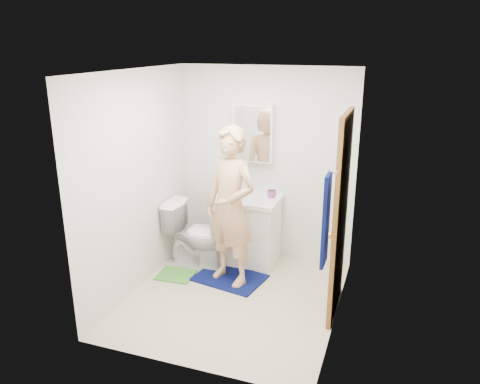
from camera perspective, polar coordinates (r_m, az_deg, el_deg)
name	(u,v)px	position (r m, az deg, el deg)	size (l,w,h in m)	color
floor	(233,299)	(5.22, -0.81, -12.86)	(2.20, 2.40, 0.02)	beige
ceiling	(232,70)	(4.49, -0.95, 14.69)	(2.20, 2.40, 0.02)	white
wall_back	(266,165)	(5.83, 3.22, 3.35)	(2.20, 0.02, 2.40)	silver
wall_front	(179,239)	(3.68, -7.39, -5.67)	(2.20, 0.02, 2.40)	silver
wall_left	(137,183)	(5.19, -12.46, 1.11)	(0.02, 2.40, 2.40)	silver
wall_right	(344,205)	(4.48, 12.58, -1.59)	(0.02, 2.40, 2.40)	silver
vanity_cabinet	(247,231)	(5.86, 0.86, -4.82)	(0.75, 0.55, 0.80)	white
countertop	(247,199)	(5.71, 0.88, -0.88)	(0.79, 0.59, 0.05)	white
sink_basin	(247,198)	(5.70, 0.88, -0.73)	(0.40, 0.40, 0.03)	white
faucet	(252,188)	(5.84, 1.44, 0.45)	(0.03, 0.03, 0.12)	silver
medicine_cabinet	(253,133)	(5.71, 1.64, 7.19)	(0.50, 0.12, 0.70)	white
mirror_panel	(252,134)	(5.66, 1.45, 7.08)	(0.46, 0.01, 0.66)	white
door	(340,217)	(4.68, 12.13, -2.97)	(0.05, 0.80, 2.05)	brown
door_knob	(331,236)	(4.42, 10.99, -5.23)	(0.07, 0.07, 0.07)	gold
towel	(326,220)	(3.94, 10.43, -3.41)	(0.03, 0.24, 0.80)	#08104D
towel_hook	(334,172)	(3.81, 11.38, 2.42)	(0.02, 0.02, 0.06)	silver
toilet	(199,234)	(5.77, -5.08, -5.17)	(0.46, 0.80, 0.82)	white
bath_mat	(230,278)	(5.59, -1.27, -10.42)	(0.78, 0.56, 0.02)	#08104D
green_rug	(176,275)	(5.70, -7.83, -9.98)	(0.42, 0.36, 0.02)	green
soap_dispenser	(230,189)	(5.66, -1.20, 0.31)	(0.09, 0.09, 0.20)	tan
toothbrush_cup	(272,194)	(5.69, 3.87, -0.23)	(0.11, 0.11, 0.09)	#7E3D88
man	(230,207)	(5.15, -1.18, -1.83)	(0.66, 0.43, 1.80)	tan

